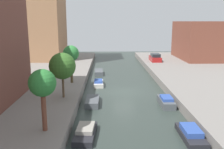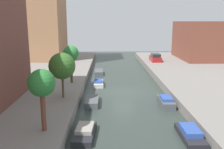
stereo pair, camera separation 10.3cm
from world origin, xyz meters
The scene contains 14 objects.
ground_plane centered at (0.00, 0.00, 0.00)m, with size 84.00×84.00×0.00m, color #2D3833.
quay_left centered at (-15.00, 0.00, 0.50)m, with size 20.00×64.00×1.00m, color gray.
apartment_tower_far centered at (-16.00, 21.63, 12.07)m, with size 10.00×10.51×22.14m, color #9E704C.
low_block_right centered at (18.00, 21.27, 4.81)m, with size 10.00×13.16×7.61m, color brown.
street_tree_0 centered at (-6.56, -13.08, 4.39)m, with size 1.92×1.92×4.44m.
street_tree_1 centered at (-6.56, -5.21, 4.24)m, with size 2.68×2.68×4.59m.
street_tree_2 centered at (-6.56, 1.03, 4.63)m, with size 1.99×1.99×4.72m.
parked_car centered at (7.38, 18.16, 1.62)m, with size 1.87×4.47×1.48m.
moored_boat_left_1 centered at (-3.77, -12.08, 0.32)m, with size 1.68×3.77×0.76m.
moored_boat_left_2 centered at (-3.66, -4.65, 0.32)m, with size 1.37×3.30×0.64m.
moored_boat_left_3 centered at (-3.26, 3.18, 0.35)m, with size 1.41×3.27×0.83m.
moored_boat_left_4 centered at (-3.44, 10.61, 0.34)m, with size 1.46×3.60×0.68m.
moored_boat_right_1 centered at (4.17, -12.57, 0.35)m, with size 1.46×3.89×0.85m.
moored_boat_right_2 centered at (4.08, -5.10, 0.42)m, with size 1.30×3.44×0.97m.
Camera 1 is at (-2.14, -29.67, 8.63)m, focal length 39.74 mm.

